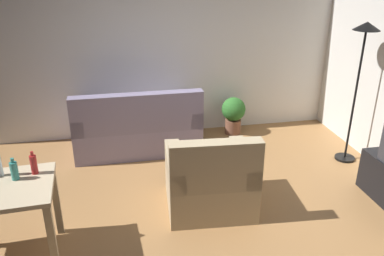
{
  "coord_description": "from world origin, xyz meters",
  "views": [
    {
      "loc": [
        -0.69,
        -3.53,
        2.52
      ],
      "look_at": [
        0.1,
        0.5,
        0.75
      ],
      "focal_mm": 37.49,
      "sensor_mm": 36.0,
      "label": 1
    }
  ],
  "objects_px": {
    "couch": "(138,130)",
    "potted_plant": "(233,113)",
    "torchiere_lamp": "(362,55)",
    "armchair": "(210,182)",
    "bottle_red": "(34,164)",
    "bottle_tall": "(14,170)"
  },
  "relations": [
    {
      "from": "potted_plant",
      "to": "torchiere_lamp",
      "type": "bearing_deg",
      "value": -42.22
    },
    {
      "from": "couch",
      "to": "torchiere_lamp",
      "type": "relative_size",
      "value": 0.94
    },
    {
      "from": "couch",
      "to": "bottle_tall",
      "type": "height_order",
      "value": "bottle_tall"
    },
    {
      "from": "couch",
      "to": "bottle_tall",
      "type": "xyz_separation_m",
      "value": [
        -1.15,
        -1.9,
        0.54
      ]
    },
    {
      "from": "bottle_tall",
      "to": "torchiere_lamp",
      "type": "bearing_deg",
      "value": 15.87
    },
    {
      "from": "potted_plant",
      "to": "armchair",
      "type": "bearing_deg",
      "value": -113.36
    },
    {
      "from": "torchiere_lamp",
      "to": "potted_plant",
      "type": "xyz_separation_m",
      "value": [
        -1.24,
        1.12,
        -1.08
      ]
    },
    {
      "from": "torchiere_lamp",
      "to": "bottle_tall",
      "type": "relative_size",
      "value": 9.0
    },
    {
      "from": "torchiere_lamp",
      "to": "couch",
      "type": "bearing_deg",
      "value": 163.31
    },
    {
      "from": "couch",
      "to": "bottle_red",
      "type": "height_order",
      "value": "bottle_red"
    },
    {
      "from": "potted_plant",
      "to": "bottle_tall",
      "type": "distance_m",
      "value": 3.46
    },
    {
      "from": "armchair",
      "to": "bottle_red",
      "type": "xyz_separation_m",
      "value": [
        -1.66,
        -0.27,
        0.53
      ]
    },
    {
      "from": "armchair",
      "to": "bottle_red",
      "type": "distance_m",
      "value": 1.76
    },
    {
      "from": "couch",
      "to": "armchair",
      "type": "xyz_separation_m",
      "value": [
        0.66,
        -1.56,
        0.01
      ]
    },
    {
      "from": "couch",
      "to": "potted_plant",
      "type": "distance_m",
      "value": 1.5
    },
    {
      "from": "torchiere_lamp",
      "to": "bottle_red",
      "type": "bearing_deg",
      "value": -164.57
    },
    {
      "from": "bottle_red",
      "to": "armchair",
      "type": "bearing_deg",
      "value": 9.33
    },
    {
      "from": "bottle_red",
      "to": "couch",
      "type": "bearing_deg",
      "value": 61.35
    },
    {
      "from": "couch",
      "to": "torchiere_lamp",
      "type": "distance_m",
      "value": 3.03
    },
    {
      "from": "bottle_red",
      "to": "potted_plant",
      "type": "bearing_deg",
      "value": 41.01
    },
    {
      "from": "couch",
      "to": "armchair",
      "type": "bearing_deg",
      "value": 112.82
    },
    {
      "from": "couch",
      "to": "bottle_red",
      "type": "relative_size",
      "value": 7.95
    }
  ]
}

